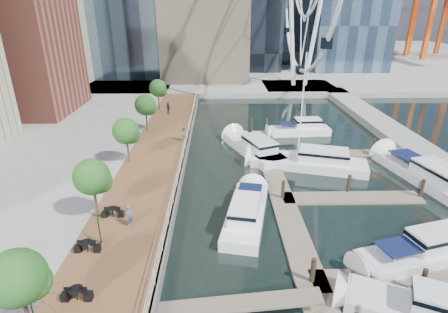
% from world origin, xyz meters
% --- Properties ---
extents(ground, '(520.00, 520.00, 0.00)m').
position_xyz_m(ground, '(0.00, 0.00, 0.00)').
color(ground, black).
rests_on(ground, ground).
extents(boardwalk, '(6.00, 60.00, 1.00)m').
position_xyz_m(boardwalk, '(-9.00, 15.00, 0.50)').
color(boardwalk, brown).
rests_on(boardwalk, ground).
extents(seawall, '(0.25, 60.00, 1.00)m').
position_xyz_m(seawall, '(-6.00, 15.00, 0.50)').
color(seawall, '#595954').
rests_on(seawall, ground).
extents(land_far, '(200.00, 114.00, 1.00)m').
position_xyz_m(land_far, '(0.00, 102.00, 0.50)').
color(land_far, gray).
rests_on(land_far, ground).
extents(breakwater, '(4.00, 60.00, 1.00)m').
position_xyz_m(breakwater, '(20.00, 20.00, 0.50)').
color(breakwater, gray).
rests_on(breakwater, ground).
extents(pier, '(14.00, 12.00, 1.00)m').
position_xyz_m(pier, '(14.00, 52.00, 0.50)').
color(pier, gray).
rests_on(pier, ground).
extents(railing, '(0.10, 60.00, 1.05)m').
position_xyz_m(railing, '(-6.10, 15.00, 1.52)').
color(railing, white).
rests_on(railing, boardwalk).
extents(floating_docks, '(16.00, 34.00, 2.60)m').
position_xyz_m(floating_docks, '(7.97, 9.98, 0.49)').
color(floating_docks, '#6D6051').
rests_on(floating_docks, ground).
extents(street_trees, '(2.60, 42.60, 4.60)m').
position_xyz_m(street_trees, '(-11.40, 14.00, 4.29)').
color(street_trees, '#3F2B1C').
rests_on(street_trees, ground).
extents(cafe_tables, '(2.50, 13.70, 0.74)m').
position_xyz_m(cafe_tables, '(-10.40, -2.00, 1.37)').
color(cafe_tables, black).
rests_on(cafe_tables, ground).
extents(yacht_foreground, '(9.66, 4.85, 2.15)m').
position_xyz_m(yacht_foreground, '(10.52, -0.13, 0.00)').
color(yacht_foreground, silver).
rests_on(yacht_foreground, ground).
extents(pedestrian_near, '(0.65, 0.69, 1.59)m').
position_xyz_m(pedestrian_near, '(-8.76, 2.87, 1.79)').
color(pedestrian_near, '#50546B').
rests_on(pedestrian_near, boardwalk).
extents(pedestrian_mid, '(0.99, 1.04, 1.70)m').
position_xyz_m(pedestrian_mid, '(-6.50, 20.10, 1.85)').
color(pedestrian_mid, '#82725A').
rests_on(pedestrian_mid, boardwalk).
extents(pedestrian_far, '(1.04, 1.00, 1.74)m').
position_xyz_m(pedestrian_far, '(-9.67, 31.61, 1.87)').
color(pedestrian_far, '#333940').
rests_on(pedestrian_far, boardwalk).
extents(moored_yachts, '(23.07, 34.11, 11.50)m').
position_xyz_m(moored_yachts, '(7.27, 13.43, 0.00)').
color(moored_yachts, white).
rests_on(moored_yachts, ground).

